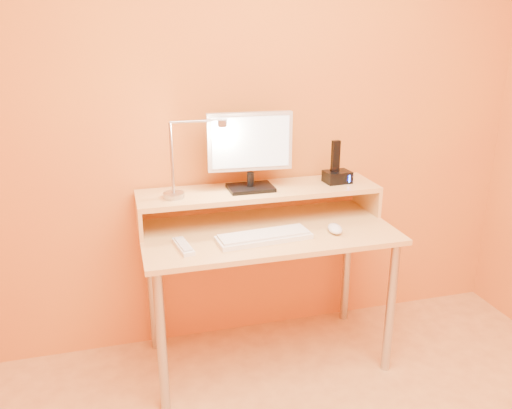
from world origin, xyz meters
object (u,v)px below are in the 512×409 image
object	(u,v)px
monitor_panel	(250,142)
mouse	(335,229)
keyboard	(264,238)
lamp_base	(174,195)
remote_control	(183,246)
phone_dock	(337,177)

from	to	relation	value
monitor_panel	mouse	size ratio (longest dim) A/B	3.62
monitor_panel	keyboard	size ratio (longest dim) A/B	0.95
lamp_base	remote_control	world-z (taller)	lamp_base
lamp_base	remote_control	distance (m)	0.29
remote_control	mouse	bearing A→B (deg)	-8.81
monitor_panel	keyboard	xyz separation A→B (m)	(-0.01, -0.27, -0.39)
mouse	keyboard	bearing A→B (deg)	-172.79
monitor_panel	remote_control	distance (m)	0.61
phone_dock	remote_control	xyz separation A→B (m)	(-0.84, -0.26, -0.18)
keyboard	mouse	size ratio (longest dim) A/B	3.82
lamp_base	phone_dock	xyz separation A→B (m)	(0.84, 0.03, 0.02)
lamp_base	mouse	bearing A→B (deg)	-18.29
remote_control	phone_dock	bearing A→B (deg)	9.07
keyboard	lamp_base	bearing A→B (deg)	142.92
lamp_base	phone_dock	distance (m)	0.84
keyboard	remote_control	xyz separation A→B (m)	(-0.37, 0.00, -0.00)
keyboard	remote_control	size ratio (longest dim) A/B	2.27
monitor_panel	remote_control	world-z (taller)	monitor_panel
monitor_panel	lamp_base	size ratio (longest dim) A/B	4.11
keyboard	mouse	world-z (taller)	mouse
lamp_base	remote_control	xyz separation A→B (m)	(0.01, -0.23, -0.16)
phone_dock	mouse	xyz separation A→B (m)	(-0.12, -0.27, -0.17)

